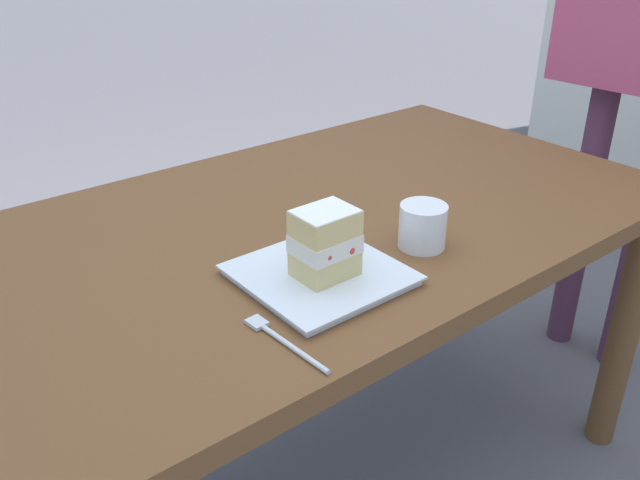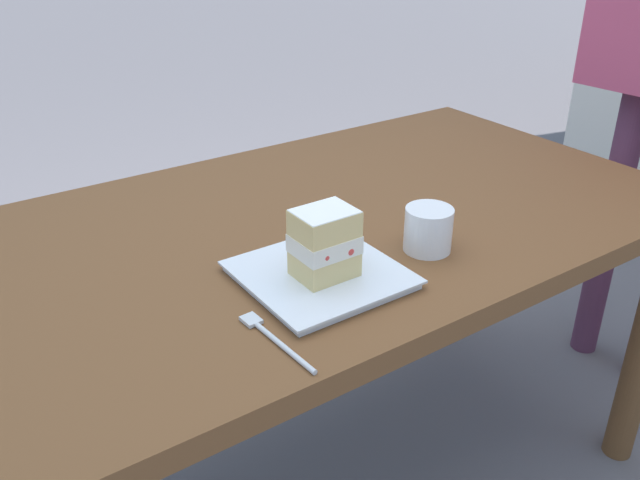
{
  "view_description": "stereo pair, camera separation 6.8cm",
  "coord_description": "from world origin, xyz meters",
  "px_view_note": "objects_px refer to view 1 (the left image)",
  "views": [
    {
      "loc": [
        0.71,
        0.94,
        1.27
      ],
      "look_at": [
        0.12,
        0.2,
        0.79
      ],
      "focal_mm": 37.78,
      "sensor_mm": 36.0,
      "label": 1
    },
    {
      "loc": [
        0.66,
        0.98,
        1.27
      ],
      "look_at": [
        0.12,
        0.2,
        0.79
      ],
      "focal_mm": 37.78,
      "sensor_mm": 36.0,
      "label": 2
    }
  ],
  "objects_px": {
    "dessert_fork": "(282,340)",
    "patio_table": "(306,261)",
    "dessert_plate": "(320,275)",
    "cake_slice": "(325,243)",
    "coffee_cup": "(423,225)"
  },
  "relations": [
    {
      "from": "dessert_fork",
      "to": "coffee_cup",
      "type": "relative_size",
      "value": 2.03
    },
    {
      "from": "dessert_fork",
      "to": "patio_table",
      "type": "bearing_deg",
      "value": -132.29
    },
    {
      "from": "dessert_plate",
      "to": "cake_slice",
      "type": "bearing_deg",
      "value": 88.34
    },
    {
      "from": "patio_table",
      "to": "dessert_plate",
      "type": "xyz_separation_m",
      "value": [
        0.12,
        0.2,
        0.1
      ]
    },
    {
      "from": "patio_table",
      "to": "dessert_fork",
      "type": "distance_m",
      "value": 0.42
    },
    {
      "from": "dessert_plate",
      "to": "cake_slice",
      "type": "xyz_separation_m",
      "value": [
        0.0,
        0.01,
        0.06
      ]
    },
    {
      "from": "patio_table",
      "to": "dessert_fork",
      "type": "bearing_deg",
      "value": 47.71
    },
    {
      "from": "cake_slice",
      "to": "coffee_cup",
      "type": "height_order",
      "value": "cake_slice"
    },
    {
      "from": "patio_table",
      "to": "coffee_cup",
      "type": "bearing_deg",
      "value": 112.84
    },
    {
      "from": "dessert_fork",
      "to": "coffee_cup",
      "type": "distance_m",
      "value": 0.38
    },
    {
      "from": "patio_table",
      "to": "dessert_plate",
      "type": "relative_size",
      "value": 6.16
    },
    {
      "from": "coffee_cup",
      "to": "dessert_plate",
      "type": "bearing_deg",
      "value": -5.84
    },
    {
      "from": "dessert_plate",
      "to": "coffee_cup",
      "type": "relative_size",
      "value": 2.92
    },
    {
      "from": "cake_slice",
      "to": "coffee_cup",
      "type": "distance_m",
      "value": 0.22
    },
    {
      "from": "dessert_plate",
      "to": "dessert_fork",
      "type": "relative_size",
      "value": 1.44
    }
  ]
}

